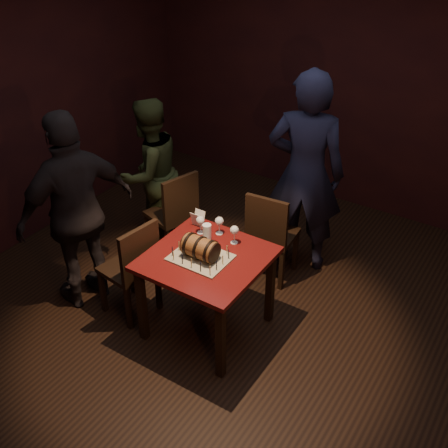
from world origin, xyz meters
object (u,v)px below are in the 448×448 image
object	(u,v)px
wine_glass_right	(234,231)
chair_back	(270,233)
wine_glass_left	(200,221)
pint_of_ale	(207,233)
chair_left_front	(134,265)
barrel_cake	(200,248)
wine_glass_mid	(219,222)
person_back	(305,174)
person_left_front	(77,212)
pub_table	(207,268)
person_left_rear	(149,173)
chair_left_rear	(175,211)

from	to	relation	value
wine_glass_right	chair_back	distance (m)	0.69
wine_glass_left	pint_of_ale	xyz separation A→B (m)	(0.11, -0.06, -0.05)
chair_back	chair_left_front	xyz separation A→B (m)	(-0.71, -1.05, 0.00)
barrel_cake	wine_glass_right	world-z (taller)	barrel_cake
wine_glass_mid	person_back	xyz separation A→B (m)	(0.30, 0.97, 0.11)
chair_back	person_back	distance (m)	0.62
wine_glass_mid	chair_back	bearing A→B (deg)	71.10
barrel_cake	person_back	world-z (taller)	person_back
wine_glass_right	chair_left_front	bearing A→B (deg)	-146.92
pint_of_ale	chair_back	bearing A→B (deg)	72.23
person_back	person_left_front	bearing A→B (deg)	32.35
wine_glass_left	chair_left_front	distance (m)	0.67
pub_table	chair_back	world-z (taller)	chair_back
pub_table	chair_left_front	distance (m)	0.66
pint_of_ale	chair_back	size ratio (longest dim) A/B	0.16
person_left_rear	pub_table	bearing A→B (deg)	67.33
person_back	pub_table	bearing A→B (deg)	64.93
chair_left_rear	person_left_rear	world-z (taller)	person_left_rear
person_back	chair_left_front	bearing A→B (deg)	44.66
pub_table	barrel_cake	bearing A→B (deg)	-124.13
chair_back	person_left_rear	size ratio (longest dim) A/B	0.61
chair_back	chair_left_front	bearing A→B (deg)	-124.14
wine_glass_left	person_left_front	size ratio (longest dim) A/B	0.09
pint_of_ale	person_back	bearing A→B (deg)	73.15
person_back	person_left_rear	xyz separation A→B (m)	(-1.47, -0.45, -0.21)
wine_glass_left	barrel_cake	bearing A→B (deg)	-55.24
wine_glass_right	person_left_front	distance (m)	1.33
barrel_cake	person_left_front	size ratio (longest dim) A/B	0.18
chair_back	person_left_front	xyz separation A→B (m)	(-1.24, -1.11, 0.37)
wine_glass_mid	person_back	size ratio (longest dim) A/B	0.08
pint_of_ale	person_left_rear	bearing A→B (deg)	150.22
wine_glass_left	wine_glass_right	bearing A→B (deg)	5.32
barrel_cake	person_left_front	distance (m)	1.14
pint_of_ale	chair_left_rear	distance (m)	0.94
barrel_cake	chair_back	size ratio (longest dim) A/B	0.35
wine_glass_left	wine_glass_mid	distance (m)	0.16
wine_glass_mid	pint_of_ale	size ratio (longest dim) A/B	1.07
wine_glass_mid	chair_back	xyz separation A→B (m)	(0.19, 0.55, -0.34)
wine_glass_left	chair_left_front	xyz separation A→B (m)	(-0.39, -0.43, -0.35)
pub_table	chair_back	bearing A→B (deg)	83.86
person_left_rear	barrel_cake	bearing A→B (deg)	65.43
chair_back	chair_left_rear	size ratio (longest dim) A/B	1.00
wine_glass_mid	pub_table	bearing A→B (deg)	-73.96
chair_left_front	pub_table	bearing A→B (deg)	15.90
person_left_rear	chair_left_rear	bearing A→B (deg)	82.93
pub_table	person_left_rear	xyz separation A→B (m)	(-1.26, 0.84, 0.12)
pub_table	chair_left_front	size ratio (longest dim) A/B	0.97
wine_glass_mid	chair_left_rear	size ratio (longest dim) A/B	0.17
barrel_cake	wine_glass_mid	distance (m)	0.37
barrel_cake	chair_back	bearing A→B (deg)	82.39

